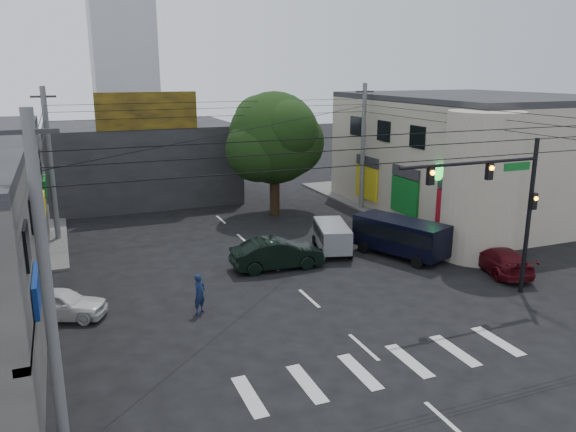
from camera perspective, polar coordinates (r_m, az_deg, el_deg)
ground at (r=24.14m, az=4.13°, el=-10.08°), size 160.00×160.00×0.00m
sidewalk_far_right at (r=47.84m, az=14.10°, el=2.09°), size 16.00×16.00×0.15m
building_right at (r=43.29m, az=18.30°, el=5.81°), size 14.00×18.00×8.00m
corner_column at (r=32.06m, az=18.97°, el=2.90°), size 4.00×4.00×8.00m
building_far at (r=46.54m, az=-14.69°, el=5.39°), size 14.00×10.00×6.00m
billboard at (r=41.24m, az=-14.14°, el=10.32°), size 7.00×0.30×2.60m
street_tree at (r=39.41m, az=-1.40°, el=7.90°), size 6.40×6.40×8.70m
traffic_gantry at (r=26.17m, az=20.93°, el=2.09°), size 7.10×0.35×7.20m
utility_pole_near_left at (r=16.10m, az=-23.32°, el=-6.46°), size 0.32×0.32×9.20m
utility_pole_far_left at (r=36.06m, az=-22.97°, el=4.73°), size 0.32×0.32×9.20m
utility_pole_far_right at (r=41.37m, az=7.62°, el=6.88°), size 0.32×0.32×9.20m
dark_sedan at (r=29.28m, az=-1.10°, el=-3.86°), size 2.19×5.00×1.59m
white_compact at (r=25.45m, az=-22.22°, el=-8.24°), size 4.32×4.95×1.31m
maroon_sedan at (r=30.78m, az=20.75°, el=-4.19°), size 4.01×5.37×1.30m
silver_minivan at (r=31.95m, az=4.49°, el=-2.27°), size 4.66×3.63×1.64m
navy_van at (r=31.68m, az=11.34°, el=-2.23°), size 6.64×5.67×2.10m
traffic_officer at (r=24.29m, az=-8.96°, el=-7.82°), size 1.04×1.03×1.74m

